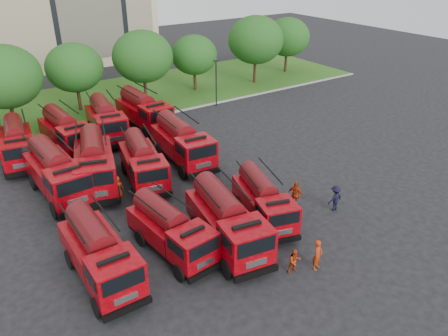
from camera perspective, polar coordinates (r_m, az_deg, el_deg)
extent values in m
plane|color=black|center=(29.95, -2.29, -5.01)|extent=(140.00, 140.00, 0.00)
cube|color=#205316|center=(51.96, -17.79, 8.00)|extent=(70.00, 16.00, 0.12)
cube|color=gray|center=(44.63, -14.59, 5.39)|extent=(70.00, 0.30, 0.14)
cylinder|color=#382314|center=(45.86, -25.78, 5.89)|extent=(0.36, 0.36, 2.80)
ellipsoid|color=#174914|center=(44.76, -26.80, 10.59)|extent=(6.72, 6.72, 5.71)
cylinder|color=#382314|center=(49.51, -18.36, 8.44)|extent=(0.36, 0.36, 2.45)
ellipsoid|color=#174914|center=(48.60, -18.96, 12.30)|extent=(5.88, 5.88, 5.00)
cylinder|color=#382314|center=(50.32, -10.21, 9.84)|extent=(0.36, 0.36, 2.73)
ellipsoid|color=#174914|center=(49.35, -10.58, 14.12)|extent=(6.55, 6.55, 5.57)
cylinder|color=#382314|center=(54.28, -3.81, 11.21)|extent=(0.36, 0.36, 2.27)
ellipsoid|color=#174914|center=(53.49, -3.92, 14.53)|extent=(5.46, 5.46, 4.64)
cylinder|color=#382314|center=(57.33, 4.03, 12.37)|extent=(0.36, 0.36, 2.87)
ellipsoid|color=#174914|center=(56.45, 4.16, 16.36)|extent=(6.89, 6.89, 5.85)
cylinder|color=#382314|center=(63.23, 8.06, 13.40)|extent=(0.36, 0.36, 2.52)
ellipsoid|color=#174914|center=(62.51, 8.27, 16.57)|extent=(6.05, 6.05, 5.14)
cylinder|color=black|center=(48.23, -1.03, 10.92)|extent=(0.14, 0.14, 5.00)
cube|color=black|center=(47.59, -1.05, 13.87)|extent=(0.60, 0.25, 0.12)
cube|color=black|center=(24.62, -15.70, -12.42)|extent=(2.27, 6.87, 0.29)
cube|color=black|center=(22.12, -12.47, -17.50)|extent=(2.45, 0.25, 0.34)
cube|color=#99060E|center=(22.16, -13.93, -13.57)|extent=(2.41, 2.16, 1.91)
cube|color=black|center=(21.07, -12.94, -14.34)|extent=(2.06, 0.05, 0.83)
cube|color=#99060E|center=(24.99, -16.78, -9.65)|extent=(2.41, 4.52, 1.28)
cylinder|color=#500A0E|center=(24.40, -17.10, -7.68)|extent=(1.48, 4.12, 1.47)
cylinder|color=black|center=(22.59, -16.16, -17.07)|extent=(0.35, 1.08, 1.08)
cylinder|color=black|center=(23.07, -10.72, -15.22)|extent=(0.35, 1.08, 1.08)
cylinder|color=black|center=(25.86, -19.41, -11.16)|extent=(0.35, 1.08, 1.08)
cylinder|color=black|center=(26.28, -14.67, -9.71)|extent=(0.35, 1.08, 1.08)
cube|color=black|center=(25.71, -6.89, -9.68)|extent=(2.75, 6.55, 0.27)
cube|color=black|center=(23.64, -2.41, -13.42)|extent=(2.29, 0.46, 0.32)
cube|color=#99060E|center=(23.63, -4.04, -10.16)|extent=(2.43, 2.22, 1.77)
cube|color=black|center=(22.73, -2.52, -10.55)|extent=(1.90, 0.25, 0.77)
cube|color=#99060E|center=(25.99, -8.22, -7.35)|extent=(2.66, 4.40, 1.18)
cylinder|color=#500A0E|center=(25.46, -8.36, -5.55)|extent=(1.76, 3.94, 1.36)
cylinder|color=black|center=(23.75, -5.77, -13.46)|extent=(0.42, 1.03, 1.00)
cylinder|color=black|center=(24.69, -1.70, -11.50)|extent=(0.42, 1.03, 1.00)
cylinder|color=black|center=(26.50, -10.78, -8.98)|extent=(0.42, 1.03, 1.00)
cylinder|color=black|center=(27.34, -6.97, -7.41)|extent=(0.42, 1.03, 1.00)
cube|color=black|center=(26.01, 0.35, -8.75)|extent=(3.49, 7.48, 0.31)
cube|color=black|center=(23.50, 4.21, -13.55)|extent=(2.57, 0.67, 0.36)
cube|color=#99060E|center=(23.55, 2.93, -9.64)|extent=(2.85, 2.64, 2.00)
cube|color=black|center=(22.47, 4.32, -10.27)|extent=(2.14, 0.40, 0.87)
cube|color=#99060E|center=(26.39, -0.69, -6.00)|extent=(3.25, 5.07, 1.33)
cylinder|color=#500A0E|center=(25.82, -0.70, -3.96)|extent=(2.22, 4.50, 1.54)
cylinder|color=black|center=(23.77, 0.49, -13.06)|extent=(0.54, 1.17, 1.13)
cylinder|color=black|center=(24.64, 5.57, -11.53)|extent=(0.54, 1.17, 1.13)
cylinder|color=black|center=(27.09, -3.60, -7.44)|extent=(0.54, 1.17, 1.13)
cylinder|color=black|center=(27.86, 0.95, -6.30)|extent=(0.54, 1.17, 1.13)
cube|color=black|center=(28.38, 5.08, -5.70)|extent=(3.72, 6.57, 0.27)
cube|color=black|center=(26.04, 7.75, -9.35)|extent=(2.20, 0.84, 0.31)
cube|color=#99060E|center=(26.20, 6.95, -6.25)|extent=(2.65, 2.50, 1.74)
cube|color=black|center=(25.23, 7.93, -6.66)|extent=(1.81, 0.57, 0.76)
cube|color=#99060E|center=(28.77, 4.40, -3.51)|extent=(3.25, 4.55, 1.16)
cylinder|color=#500A0E|center=(28.31, 4.46, -1.85)|extent=(2.33, 3.97, 1.34)
cylinder|color=black|center=(26.33, 4.92, -8.84)|extent=(0.57, 1.03, 0.98)
cylinder|color=black|center=(27.07, 8.98, -7.99)|extent=(0.57, 1.03, 0.98)
cylinder|color=black|center=(29.36, 2.03, -4.58)|extent=(0.57, 1.03, 0.98)
cylinder|color=black|center=(30.03, 5.73, -3.94)|extent=(0.57, 1.03, 0.98)
cube|color=black|center=(33.02, -20.66, -2.22)|extent=(2.87, 7.71, 0.33)
cube|color=black|center=(29.78, -18.34, -5.26)|extent=(2.72, 0.41, 0.38)
cube|color=#99060E|center=(30.21, -19.50, -2.16)|extent=(2.77, 2.52, 2.11)
cube|color=black|center=(28.95, -18.86, -2.27)|extent=(2.28, 0.17, 0.92)
cube|color=#99060E|center=(33.67, -21.53, -0.13)|extent=(2.90, 5.12, 1.41)
cylinder|color=#500A0E|center=(33.20, -21.86, 1.64)|extent=(1.85, 4.63, 1.63)
cylinder|color=black|center=(30.41, -21.19, -5.17)|extent=(0.44, 1.21, 1.19)
cylinder|color=black|center=(30.97, -16.84, -3.82)|extent=(0.44, 1.21, 1.19)
cylinder|color=black|center=(34.54, -23.58, -1.67)|extent=(0.44, 1.21, 1.19)
cylinder|color=black|center=(35.03, -19.71, -0.54)|extent=(0.44, 1.21, 1.19)
cube|color=black|center=(33.51, -16.34, -1.05)|extent=(4.68, 8.12, 0.33)
cube|color=black|center=(30.10, -16.03, -4.50)|extent=(2.72, 1.07, 0.39)
cube|color=#99060E|center=(30.59, -16.44, -1.23)|extent=(3.29, 3.11, 2.15)
cube|color=black|center=(29.27, -16.47, -1.47)|extent=(2.23, 0.73, 0.94)
cube|color=#99060E|center=(34.22, -16.62, 1.17)|extent=(4.07, 5.64, 1.43)
cylinder|color=#500A0E|center=(33.75, -16.87, 2.96)|extent=(2.93, 4.91, 1.65)
cylinder|color=black|center=(31.09, -18.43, -3.92)|extent=(0.72, 1.27, 1.21)
cylinder|color=black|center=(31.03, -13.78, -3.30)|extent=(0.72, 1.27, 1.21)
cylinder|color=black|center=(35.39, -18.49, -0.03)|extent=(0.72, 1.27, 1.21)
cylinder|color=black|center=(35.34, -14.41, 0.52)|extent=(0.72, 1.27, 1.21)
cube|color=black|center=(33.22, -10.43, -0.75)|extent=(3.71, 7.25, 0.30)
cube|color=black|center=(30.22, -9.02, -3.72)|extent=(2.47, 0.78, 0.35)
cube|color=#99060E|center=(30.64, -9.66, -0.83)|extent=(2.83, 2.65, 1.93)
cube|color=black|center=(29.47, -9.25, -1.00)|extent=(2.04, 0.50, 0.84)
cube|color=#99060E|center=(33.83, -10.92, 1.24)|extent=(3.35, 4.96, 1.29)
cylinder|color=#500A0E|center=(33.40, -11.08, 2.86)|extent=(2.34, 4.37, 1.48)
cylinder|color=black|center=(30.88, -11.47, -3.34)|extent=(0.57, 1.14, 1.09)
cylinder|color=black|center=(31.25, -7.38, -2.60)|extent=(0.57, 1.14, 1.09)
cylinder|color=black|center=(34.69, -12.86, 0.07)|extent=(0.57, 1.14, 1.09)
cylinder|color=black|center=(35.02, -9.21, 0.69)|extent=(0.57, 1.14, 1.09)
cube|color=black|center=(35.83, -5.42, 1.84)|extent=(3.05, 7.65, 0.32)
cube|color=black|center=(32.77, -2.66, -0.70)|extent=(2.68, 0.48, 0.37)
cube|color=#99060E|center=(33.21, -3.67, 2.08)|extent=(2.80, 2.55, 2.08)
cube|color=black|center=(32.03, -2.75, 2.07)|extent=(2.24, 0.23, 0.91)
cube|color=#99060E|center=(36.47, -6.25, 3.73)|extent=(3.00, 5.11, 1.39)
cylinder|color=#500A0E|center=(36.04, -6.33, 5.39)|extent=(1.96, 4.60, 1.60)
cylinder|color=black|center=(33.16, -5.35, -0.55)|extent=(0.47, 1.20, 1.18)
cylinder|color=black|center=(34.10, -1.59, 0.38)|extent=(0.47, 1.20, 1.18)
cylinder|color=black|center=(37.09, -8.37, 2.38)|extent=(0.47, 1.20, 1.18)
cylinder|color=black|center=(37.93, -4.93, 3.16)|extent=(0.47, 1.20, 1.18)
cube|color=black|center=(39.40, -25.11, 1.61)|extent=(3.22, 7.29, 0.30)
cube|color=black|center=(36.15, -24.72, -0.62)|extent=(2.53, 0.58, 0.35)
cube|color=#99060E|center=(36.73, -25.20, 1.77)|extent=(2.74, 2.52, 1.96)
cube|color=black|center=(35.52, -25.23, 1.74)|extent=(2.10, 0.33, 0.86)
cube|color=#99060E|center=(40.13, -25.44, 3.25)|extent=(3.05, 4.92, 1.31)
cylinder|color=#500A0E|center=(39.76, -25.74, 4.66)|extent=(2.05, 4.39, 1.51)
cylinder|color=black|center=(37.07, -26.57, -0.44)|extent=(0.49, 1.14, 1.11)
cylinder|color=black|center=(37.04, -23.06, 0.29)|extent=(0.49, 1.14, 1.11)
cylinder|color=black|center=(41.15, -26.83, 2.12)|extent=(0.49, 1.14, 1.11)
cylinder|color=black|center=(41.12, -23.67, 2.77)|extent=(0.49, 1.14, 1.11)
cube|color=black|center=(40.16, -19.72, 3.12)|extent=(2.90, 7.39, 0.31)
cube|color=black|center=(36.96, -17.74, 1.29)|extent=(2.60, 0.45, 0.36)
cube|color=#99060E|center=(37.52, -18.68, 3.57)|extent=(2.69, 2.46, 2.02)
cube|color=black|center=(36.33, -18.12, 3.69)|extent=(2.17, 0.21, 0.88)
cube|color=#99060E|center=(40.87, -20.45, 4.67)|extent=(2.88, 4.93, 1.34)
cylinder|color=#500A0E|center=(40.49, -20.70, 6.11)|extent=(1.87, 4.45, 1.55)
cylinder|color=black|center=(37.51, -19.95, 1.22)|extent=(0.44, 1.16, 1.14)
cylinder|color=black|center=(38.19, -16.64, 2.21)|extent=(0.44, 1.16, 1.14)
cylinder|color=black|center=(41.56, -22.10, 3.35)|extent=(0.44, 1.16, 1.14)
cylinder|color=black|center=(42.17, -19.07, 4.21)|extent=(0.44, 1.16, 1.14)
cube|color=black|center=(41.78, -14.99, 4.75)|extent=(3.50, 7.60, 0.31)
cube|color=black|center=(38.41, -13.86, 2.81)|extent=(2.62, 0.66, 0.37)
cube|color=#99060E|center=(39.04, -14.45, 5.10)|extent=(2.88, 2.67, 2.04)
cube|color=black|center=(37.80, -14.15, 5.18)|extent=(2.18, 0.39, 0.89)
cube|color=#99060E|center=(42.55, -15.44, 6.31)|extent=(3.27, 5.15, 1.36)
cylinder|color=#500A0E|center=(42.19, -15.62, 7.72)|extent=(2.22, 4.58, 1.57)
cylinder|color=black|center=(39.16, -15.88, 2.95)|extent=(0.54, 1.19, 1.15)
cylinder|color=black|center=(39.54, -12.48, 3.59)|extent=(0.54, 1.19, 1.15)
cylinder|color=black|center=(43.40, -17.03, 5.16)|extent=(0.54, 1.19, 1.15)
cylinder|color=black|center=(43.74, -13.93, 5.73)|extent=(0.54, 1.19, 1.15)
cube|color=black|center=(43.36, -10.34, 6.08)|extent=(2.74, 7.52, 0.32)
cube|color=black|center=(40.24, -7.89, 4.51)|extent=(2.66, 0.37, 0.37)
cube|color=#99060E|center=(40.80, -8.84, 6.65)|extent=(2.69, 2.44, 2.07)
cube|color=black|center=(39.65, -8.07, 6.83)|extent=(2.23, 0.14, 0.90)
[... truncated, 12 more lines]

